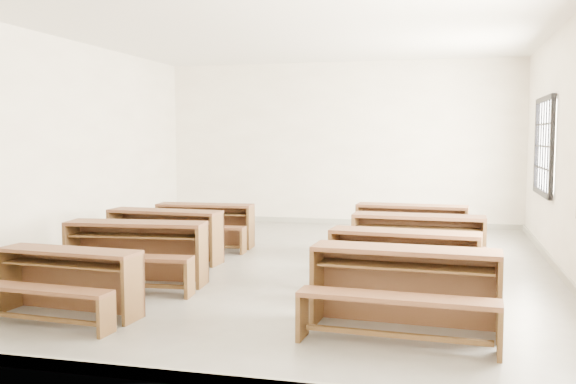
% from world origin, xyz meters
% --- Properties ---
extents(room, '(8.50, 8.50, 3.20)m').
position_xyz_m(room, '(0.09, 0.00, 2.14)').
color(room, gray).
rests_on(room, ground).
extents(desk_set_0, '(1.50, 0.85, 0.65)m').
position_xyz_m(desk_set_0, '(-1.49, -2.92, 0.38)').
color(desk_set_0, brown).
rests_on(desk_set_0, ground).
extents(desk_set_1, '(1.73, 1.01, 0.74)m').
position_xyz_m(desk_set_1, '(-1.48, -1.54, 0.43)').
color(desk_set_1, brown).
rests_on(desk_set_1, ground).
extents(desk_set_2, '(1.66, 0.93, 0.73)m').
position_xyz_m(desk_set_2, '(-1.73, -0.22, 0.42)').
color(desk_set_2, brown).
rests_on(desk_set_2, ground).
extents(desk_set_3, '(1.56, 0.87, 0.68)m').
position_xyz_m(desk_set_3, '(-1.62, 1.05, 0.40)').
color(desk_set_3, brown).
rests_on(desk_set_3, ground).
extents(desk_set_4, '(1.72, 0.96, 0.75)m').
position_xyz_m(desk_set_4, '(1.72, -2.62, 0.44)').
color(desk_set_4, brown).
rests_on(desk_set_4, ground).
extents(desk_set_5, '(1.67, 0.96, 0.73)m').
position_xyz_m(desk_set_5, '(1.64, -1.40, 0.42)').
color(desk_set_5, brown).
rests_on(desk_set_5, ground).
extents(desk_set_6, '(1.68, 0.90, 0.75)m').
position_xyz_m(desk_set_6, '(1.73, -0.10, 0.44)').
color(desk_set_6, brown).
rests_on(desk_set_6, ground).
extents(desk_set_7, '(1.67, 0.94, 0.73)m').
position_xyz_m(desk_set_7, '(1.57, 1.25, 0.43)').
color(desk_set_7, brown).
rests_on(desk_set_7, ground).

